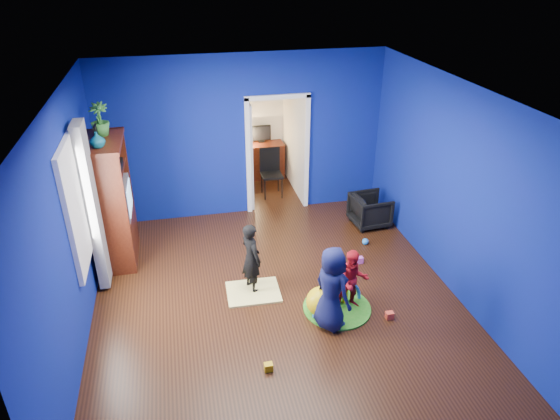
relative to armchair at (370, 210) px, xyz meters
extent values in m
cube|color=black|center=(-2.06, -1.76, -0.29)|extent=(5.00, 5.50, 0.01)
cube|color=white|center=(-2.06, -1.76, 2.61)|extent=(5.00, 5.50, 0.01)
cube|color=navy|center=(-2.06, 0.99, 1.16)|extent=(5.00, 0.02, 2.90)
cube|color=navy|center=(-2.06, -4.51, 1.16)|extent=(5.00, 0.02, 2.90)
cube|color=navy|center=(-4.56, -1.76, 1.16)|extent=(0.02, 5.50, 2.90)
cube|color=navy|center=(0.44, -1.76, 1.16)|extent=(0.02, 5.50, 2.90)
imported|color=black|center=(0.00, 0.00, 0.00)|extent=(0.68, 0.67, 0.57)
imported|color=black|center=(-2.36, -1.45, 0.24)|extent=(0.38, 0.46, 1.06)
imported|color=#10123B|center=(-1.50, -2.45, 0.30)|extent=(0.58, 0.67, 1.16)
imported|color=red|center=(-1.11, -2.16, 0.16)|extent=(0.46, 0.38, 0.90)
imported|color=#0C5A65|center=(-4.28, -0.44, 1.78)|extent=(0.28, 0.28, 0.22)
imported|color=#33812F|center=(-4.28, 0.08, 1.91)|extent=(0.29, 0.29, 0.48)
cube|color=#391009|center=(-4.28, -0.14, 0.69)|extent=(0.58, 1.14, 1.96)
cube|color=silver|center=(-4.24, -0.14, 0.73)|extent=(0.46, 0.70, 0.54)
cube|color=#F2E07A|center=(-2.36, -1.55, -0.27)|extent=(0.77, 0.62, 0.03)
sphere|color=yellow|center=(-1.55, -2.20, -0.09)|extent=(0.40, 0.40, 0.40)
cube|color=yellow|center=(-1.26, -1.96, -0.04)|extent=(0.32, 0.32, 0.50)
cylinder|color=green|center=(-1.30, -2.14, -0.27)|extent=(0.93, 0.93, 0.02)
torus|color=#3F8CD8|center=(-1.30, -2.14, -0.27)|extent=(0.80, 0.33, 0.83)
cube|color=white|center=(-4.55, -1.41, 1.26)|extent=(0.03, 0.95, 1.55)
cube|color=slate|center=(-4.43, -0.86, 0.96)|extent=(0.14, 0.42, 2.40)
cube|color=white|center=(-1.46, 0.99, 0.76)|extent=(1.16, 0.10, 2.10)
cube|color=#3D140A|center=(-1.46, 2.50, 0.09)|extent=(0.88, 0.44, 0.75)
cube|color=black|center=(-1.46, 2.62, 0.66)|extent=(0.40, 0.05, 0.32)
sphere|color=#FFD88C|center=(-1.74, 2.56, 0.64)|extent=(0.14, 0.14, 0.14)
cube|color=black|center=(-1.46, 1.54, 0.17)|extent=(0.40, 0.40, 0.92)
cube|color=white|center=(-1.46, 2.61, 1.73)|extent=(0.88, 0.24, 0.04)
cube|color=#FA4829|center=(-0.68, -2.49, -0.24)|extent=(0.10, 0.08, 0.10)
sphere|color=blue|center=(-0.31, -0.63, -0.23)|extent=(0.11, 0.11, 0.11)
cube|color=#DBA20B|center=(-2.44, -3.06, -0.24)|extent=(0.10, 0.08, 0.10)
sphere|color=green|center=(-1.21, -1.53, -0.23)|extent=(0.11, 0.11, 0.11)
cube|color=#D650B9|center=(-0.60, -1.14, -0.24)|extent=(0.10, 0.08, 0.10)
camera|label=1|loc=(-3.22, -7.29, 4.07)|focal=32.00mm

